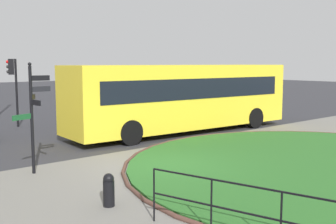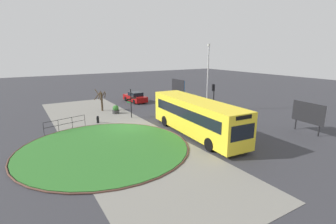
{
  "view_description": "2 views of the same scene",
  "coord_description": "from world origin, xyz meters",
  "px_view_note": "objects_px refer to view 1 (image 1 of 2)",
  "views": [
    {
      "loc": [
        -7.79,
        -9.62,
        3.19
      ],
      "look_at": [
        1.86,
        1.72,
        1.42
      ],
      "focal_mm": 43.99,
      "sensor_mm": 36.0,
      "label": 1
    },
    {
      "loc": [
        21.69,
        -8.71,
        7.19
      ],
      "look_at": [
        1.86,
        3.36,
        1.51
      ],
      "focal_mm": 26.85,
      "sensor_mm": 36.0,
      "label": 2
    }
  ],
  "objects_px": {
    "traffic_light_near": "(13,77)",
    "billboard_right": "(148,83)",
    "bus_yellow": "(183,96)",
    "signpost_directional": "(33,111)",
    "bollard_foreground": "(109,190)"
  },
  "relations": [
    {
      "from": "signpost_directional",
      "to": "bus_yellow",
      "type": "bearing_deg",
      "value": 17.49
    },
    {
      "from": "traffic_light_near",
      "to": "billboard_right",
      "type": "bearing_deg",
      "value": -151.31
    },
    {
      "from": "billboard_right",
      "to": "signpost_directional",
      "type": "bearing_deg",
      "value": -132.88
    },
    {
      "from": "signpost_directional",
      "to": "traffic_light_near",
      "type": "bearing_deg",
      "value": 73.1
    },
    {
      "from": "signpost_directional",
      "to": "billboard_right",
      "type": "bearing_deg",
      "value": 41.49
    },
    {
      "from": "signpost_directional",
      "to": "bollard_foreground",
      "type": "relative_size",
      "value": 4.18
    },
    {
      "from": "bollard_foreground",
      "to": "bus_yellow",
      "type": "height_order",
      "value": "bus_yellow"
    },
    {
      "from": "signpost_directional",
      "to": "traffic_light_near",
      "type": "xyz_separation_m",
      "value": [
        2.8,
        9.23,
        0.67
      ]
    },
    {
      "from": "bus_yellow",
      "to": "billboard_right",
      "type": "height_order",
      "value": "bus_yellow"
    },
    {
      "from": "signpost_directional",
      "to": "bus_yellow",
      "type": "height_order",
      "value": "signpost_directional"
    },
    {
      "from": "bollard_foreground",
      "to": "billboard_right",
      "type": "bearing_deg",
      "value": 49.9
    },
    {
      "from": "signpost_directional",
      "to": "bus_yellow",
      "type": "relative_size",
      "value": 0.28
    },
    {
      "from": "bollard_foreground",
      "to": "billboard_right",
      "type": "relative_size",
      "value": 0.25
    },
    {
      "from": "bollard_foreground",
      "to": "signpost_directional",
      "type": "bearing_deg",
      "value": 92.14
    },
    {
      "from": "signpost_directional",
      "to": "traffic_light_near",
      "type": "height_order",
      "value": "traffic_light_near"
    }
  ]
}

